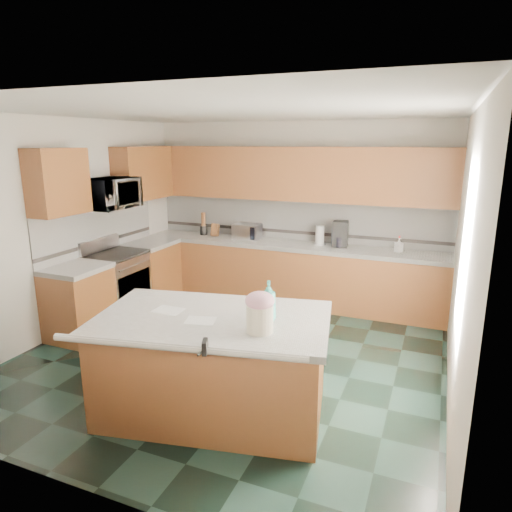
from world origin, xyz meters
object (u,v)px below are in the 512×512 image
at_px(island_base, 214,367).
at_px(treat_jar, 260,318).
at_px(knife_block, 215,230).
at_px(island_top, 213,320).
at_px(coffee_maker, 340,234).
at_px(soap_bottle_island, 269,301).
at_px(toaster_oven, 247,231).

xyz_separation_m(island_base, treat_jar, (0.50, -0.14, 0.60)).
bearing_deg(knife_block, island_top, -65.15).
bearing_deg(knife_block, coffee_maker, -1.23).
xyz_separation_m(island_base, soap_bottle_island, (0.48, 0.11, 0.66)).
distance_m(island_base, treat_jar, 0.80).
relative_size(island_base, treat_jar, 8.48).
xyz_separation_m(knife_block, toaster_oven, (0.56, 0.00, 0.02)).
bearing_deg(knife_block, soap_bottle_island, -57.60).
xyz_separation_m(toaster_oven, coffee_maker, (1.46, 0.03, 0.07)).
xyz_separation_m(island_top, soap_bottle_island, (0.48, 0.11, 0.20)).
bearing_deg(soap_bottle_island, island_base, 176.91).
height_order(island_base, coffee_maker, coffee_maker).
bearing_deg(island_base, knife_block, 105.58).
relative_size(island_base, island_top, 0.95).
distance_m(toaster_oven, coffee_maker, 1.46).
relative_size(island_top, coffee_maker, 5.47).
bearing_deg(soap_bottle_island, island_top, 176.91).
xyz_separation_m(soap_bottle_island, knife_block, (-2.06, 3.00, -0.07)).
height_order(island_base, treat_jar, treat_jar).
distance_m(island_top, treat_jar, 0.54).
bearing_deg(coffee_maker, soap_bottle_island, -97.13).
bearing_deg(island_base, toaster_oven, 96.79).
distance_m(island_top, toaster_oven, 3.28).
xyz_separation_m(island_base, coffee_maker, (0.44, 3.14, 0.67)).
relative_size(island_base, soap_bottle_island, 5.54).
bearing_deg(island_top, island_base, 0.00).
bearing_deg(island_top, soap_bottle_island, 1.51).
bearing_deg(treat_jar, soap_bottle_island, 76.70).
relative_size(treat_jar, soap_bottle_island, 0.65).
bearing_deg(coffee_maker, treat_jar, -96.79).
bearing_deg(island_top, treat_jar, -27.42).
distance_m(knife_block, toaster_oven, 0.56).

